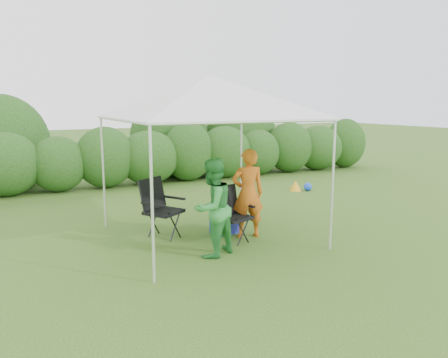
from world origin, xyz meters
name	(u,v)px	position (x,y,z in m)	size (l,w,h in m)	color
ground	(221,245)	(0.00, 0.00, 0.00)	(70.00, 70.00, 0.00)	#406520
hedge	(131,157)	(0.11, 6.00, 0.83)	(17.83, 1.53, 1.80)	#265119
canopy	(208,97)	(0.00, 0.50, 2.46)	(3.10, 3.10, 2.83)	silver
chair_right	(231,210)	(0.27, 0.17, 0.54)	(0.69, 0.65, 0.95)	black
chair_left	(159,204)	(-0.76, 0.93, 0.60)	(0.83, 0.81, 1.06)	black
man	(248,193)	(0.63, 0.21, 0.79)	(0.58, 0.38, 1.59)	#C15915
woman	(212,208)	(-0.35, -0.40, 0.77)	(0.75, 0.58, 1.54)	#2D8B38
cooler	(225,221)	(0.39, 0.59, 0.21)	(0.56, 0.45, 0.43)	#212C98
bottle	(229,204)	(0.45, 0.55, 0.55)	(0.07, 0.07, 0.25)	#592D0C
lawn_toy	(299,186)	(3.96, 3.17, 0.13)	(0.55, 0.46, 0.28)	gold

